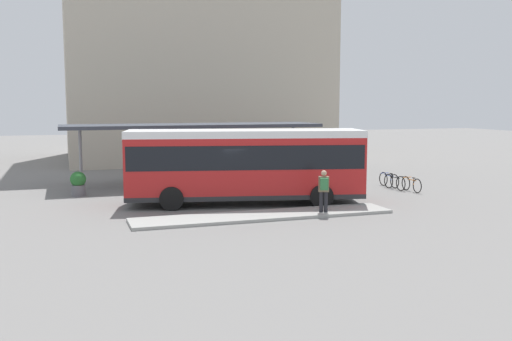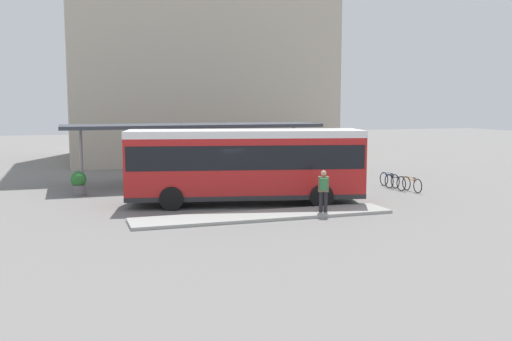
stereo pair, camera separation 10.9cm
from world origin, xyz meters
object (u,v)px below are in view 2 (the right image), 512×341
(bicycle_orange, at_px, (412,184))
(bicycle_black, at_px, (395,182))
(potted_planter_near_shelter, at_px, (79,183))
(bicycle_blue, at_px, (389,180))
(pedestrian_waiting, at_px, (323,188))
(city_bus, at_px, (245,161))

(bicycle_orange, bearing_deg, bicycle_black, 25.23)
(bicycle_orange, bearing_deg, potted_planter_near_shelter, 75.77)
(bicycle_orange, relative_size, bicycle_blue, 0.97)
(pedestrian_waiting, xyz_separation_m, bicycle_blue, (6.51, 5.80, -0.69))
(bicycle_black, bearing_deg, potted_planter_near_shelter, -105.05)
(bicycle_blue, bearing_deg, city_bus, 102.25)
(pedestrian_waiting, bearing_deg, bicycle_orange, -38.02)
(bicycle_orange, bearing_deg, city_bus, 94.29)
(city_bus, height_order, bicycle_orange, city_bus)
(bicycle_blue, bearing_deg, pedestrian_waiting, 128.18)
(bicycle_orange, relative_size, potted_planter_near_shelter, 1.45)
(bicycle_black, distance_m, bicycle_blue, 0.89)
(bicycle_black, bearing_deg, bicycle_orange, 21.68)
(city_bus, distance_m, bicycle_blue, 9.11)
(bicycle_orange, bearing_deg, pedestrian_waiting, 120.91)
(pedestrian_waiting, distance_m, potted_planter_near_shelter, 11.97)
(city_bus, height_order, pedestrian_waiting, city_bus)
(pedestrian_waiting, bearing_deg, bicycle_blue, -27.51)
(city_bus, bearing_deg, pedestrian_waiting, -44.70)
(bicycle_black, xyz_separation_m, bicycle_blue, (0.21, 0.87, -0.01))
(city_bus, bearing_deg, bicycle_black, 23.38)
(pedestrian_waiting, relative_size, potted_planter_near_shelter, 1.42)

